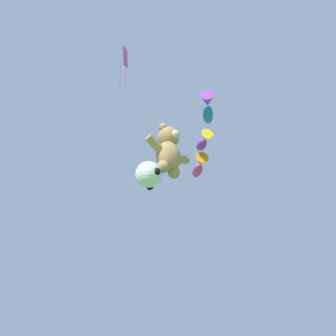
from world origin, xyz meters
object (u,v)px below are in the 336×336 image
Objects in this scene: teddy_bear_kite at (169,150)px; diamond_kite at (125,61)px; fish_kite_cobalt at (208,108)px; fish_kite_violet at (204,141)px; fish_kite_magenta at (199,166)px; soccer_ball_kite at (149,175)px.

diamond_kite reaches higher than teddy_bear_kite.
teddy_bear_kite is 3.30m from fish_kite_cobalt.
fish_kite_violet is (3.03, 0.32, 2.40)m from teddy_bear_kite.
fish_kite_cobalt reaches higher than fish_kite_violet.
fish_kite_cobalt is 0.73× the size of diamond_kite.
fish_kite_magenta is (1.14, 1.30, -0.50)m from fish_kite_violet.
fish_kite_violet reaches higher than teddy_bear_kite.
fish_kite_violet reaches higher than soccer_ball_kite.
fish_kite_violet is 0.59× the size of diamond_kite.
soccer_ball_kite is at bearing 1.87° from diamond_kite.
diamond_kite is (-6.77, -1.51, 1.70)m from fish_kite_magenta.
fish_kite_magenta reaches higher than teddy_bear_kite.
soccer_ball_kite is 5.53m from fish_kite_violet.
fish_kite_magenta is at bearing 16.04° from soccer_ball_kite.
soccer_ball_kite is at bearing -177.78° from fish_kite_violet.
fish_kite_cobalt reaches higher than fish_kite_magenta.
diamond_kite is (-2.59, 0.12, 3.60)m from teddy_bear_kite.
fish_kite_violet is 5.75m from diamond_kite.
fish_kite_cobalt is (1.48, -1.19, 2.71)m from teddy_bear_kite.
soccer_ball_kite is 0.42× the size of diamond_kite.
teddy_bear_kite is at bearing -2.59° from diamond_kite.
teddy_bear_kite is 1.75m from soccer_ball_kite.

